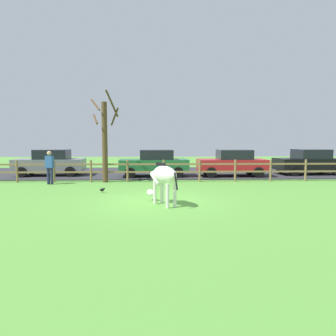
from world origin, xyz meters
TOP-DOWN VIEW (x-y plane):
  - ground_plane at (0.00, 0.00)m, footprint 60.00×60.00m
  - parking_asphalt at (0.00, 9.30)m, footprint 28.00×7.40m
  - paddock_fence at (-0.64, 5.00)m, footprint 20.83×0.11m
  - bare_tree at (-2.70, 4.93)m, footprint 1.49×1.48m
  - zebra at (0.17, -0.72)m, footprint 1.20×1.73m
  - crow_on_grass at (-2.30, 1.74)m, footprint 0.21×0.10m
  - parked_car_red at (4.39, 6.99)m, footprint 4.00×1.89m
  - parked_car_grey at (-6.45, 7.68)m, footprint 4.10×2.09m
  - parked_car_black at (9.41, 7.76)m, footprint 4.10×2.10m
  - parked_car_green at (-0.21, 7.08)m, footprint 4.09×2.07m
  - visitor_near_fence at (-5.30, 4.25)m, footprint 0.39×0.28m

SIDE VIEW (x-z plane):
  - ground_plane at x=0.00m, z-range 0.00..0.00m
  - parking_asphalt at x=0.00m, z-range 0.00..0.05m
  - crow_on_grass at x=-2.30m, z-range 0.02..0.23m
  - paddock_fence at x=-0.64m, z-range 0.08..1.23m
  - parked_car_red at x=4.39m, z-range 0.06..1.62m
  - parked_car_grey at x=-6.45m, z-range 0.06..1.62m
  - parked_car_black at x=9.41m, z-range 0.06..1.62m
  - parked_car_green at x=-0.21m, z-range 0.06..1.62m
  - visitor_near_fence at x=-5.30m, z-range 0.09..1.73m
  - zebra at x=0.17m, z-range 0.22..1.63m
  - bare_tree at x=-2.70m, z-range -0.05..4.57m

